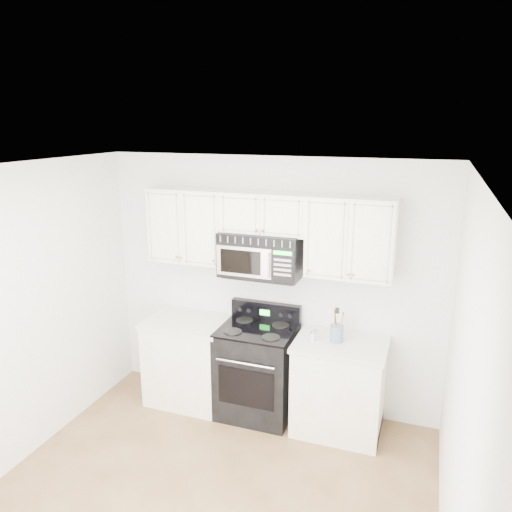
% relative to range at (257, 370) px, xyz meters
% --- Properties ---
extents(room, '(3.51, 3.51, 2.61)m').
position_rel_range_xyz_m(room, '(0.04, -1.44, 0.82)').
color(room, olive).
rests_on(room, ground).
extents(base_cabinet_left, '(0.86, 0.65, 0.92)m').
position_rel_range_xyz_m(base_cabinet_left, '(-0.76, -0.00, -0.06)').
color(base_cabinet_left, white).
rests_on(base_cabinet_left, ground).
extents(base_cabinet_right, '(0.86, 0.65, 0.92)m').
position_rel_range_xyz_m(base_cabinet_right, '(0.84, -0.00, -0.06)').
color(base_cabinet_right, white).
rests_on(base_cabinet_right, ground).
extents(range, '(0.74, 0.67, 1.11)m').
position_rel_range_xyz_m(range, '(0.00, 0.00, 0.00)').
color(range, black).
rests_on(range, ground).
extents(upper_cabinets, '(2.44, 0.37, 0.75)m').
position_rel_range_xyz_m(upper_cabinets, '(0.04, 0.15, 1.45)').
color(upper_cabinets, white).
rests_on(upper_cabinets, ground).
extents(microwave, '(0.79, 0.44, 0.44)m').
position_rel_range_xyz_m(microwave, '(0.00, 0.11, 1.18)').
color(microwave, black).
rests_on(microwave, ground).
extents(utensil_crock, '(0.13, 0.13, 0.34)m').
position_rel_range_xyz_m(utensil_crock, '(0.79, -0.00, 0.52)').
color(utensil_crock, slate).
rests_on(utensil_crock, base_cabinet_right).
extents(shaker_salt, '(0.04, 0.04, 0.10)m').
position_rel_range_xyz_m(shaker_salt, '(0.59, -0.03, 0.49)').
color(shaker_salt, silver).
rests_on(shaker_salt, base_cabinet_right).
extents(shaker_pepper, '(0.04, 0.04, 0.10)m').
position_rel_range_xyz_m(shaker_pepper, '(0.58, -0.08, 0.49)').
color(shaker_pepper, silver).
rests_on(shaker_pepper, base_cabinet_right).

